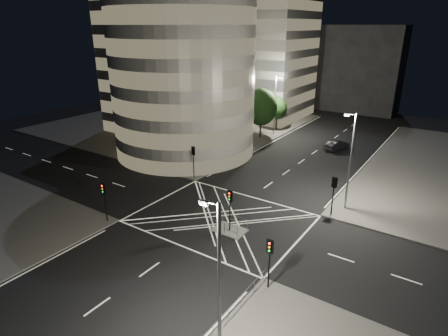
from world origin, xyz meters
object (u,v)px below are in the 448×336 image
Objects in this scene: traffic_signal_fr at (334,189)px; street_lamp_left_near at (214,126)px; traffic_signal_nr at (270,255)px; traffic_signal_island at (230,203)px; traffic_signal_nl at (104,195)px; street_lamp_right_far at (350,159)px; street_lamp_left_far at (275,103)px; central_island at (230,230)px; street_lamp_right_near at (218,282)px; sedan at (336,145)px; traffic_signal_fl at (193,156)px.

traffic_signal_fr is 0.40× the size of street_lamp_left_near.
traffic_signal_nr and traffic_signal_island have the same top height.
street_lamp_right_far reaches higher than traffic_signal_nl.
traffic_signal_island is at bearing 142.07° from traffic_signal_nr.
street_lamp_left_near is (-18.24, 5.20, 2.63)m from traffic_signal_fr.
street_lamp_left_near is 18.00m from street_lamp_left_far.
central_island is at bearing 0.00° from traffic_signal_island.
street_lamp_right_near is 2.21× the size of sedan.
traffic_signal_fr is at bearing -106.11° from street_lamp_right_far.
street_lamp_right_near is (18.87, -26.00, 0.00)m from street_lamp_left_near.
street_lamp_left_far is at bearing 109.95° from central_island.
street_lamp_right_near is (18.24, -7.20, 2.63)m from traffic_signal_nl.
traffic_signal_island is 0.40× the size of street_lamp_left_far.
street_lamp_right_near reaches higher than traffic_signal_nr.
street_lamp_left_near reaches higher than traffic_signal_island.
traffic_signal_island is at bearing 107.74° from sedan.
central_island is at bearing -49.73° from street_lamp_left_near.
street_lamp_right_near reaches higher than traffic_signal_nl.
traffic_signal_fr reaches higher than sedan.
traffic_signal_nl is at bearing -89.01° from street_lamp_left_far.
street_lamp_right_near is 42.85m from sedan.
street_lamp_right_near is at bearing 117.96° from sedan.
traffic_signal_fl is 0.40× the size of street_lamp_left_far.
central_island is 33.95m from street_lamp_left_far.
street_lamp_right_near is at bearing -88.25° from traffic_signal_fr.
street_lamp_left_near is at bearing 164.08° from traffic_signal_fr.
traffic_signal_fl is 5.86m from street_lamp_left_near.
traffic_signal_nr is 0.88× the size of sedan.
sedan is at bearing 89.46° from central_island.
traffic_signal_nl is 0.40× the size of street_lamp_left_far.
central_island is 0.30× the size of street_lamp_left_far.
street_lamp_right_near is (18.87, -44.00, 0.00)m from street_lamp_left_far.
street_lamp_left_far is 2.21× the size of sedan.
street_lamp_left_far reaches higher than central_island.
traffic_signal_fr is 22.27m from sedan.
central_island is at bearing 107.74° from sedan.
traffic_signal_island is at bearing 26.14° from traffic_signal_nl.
traffic_signal_island is at bearing 120.75° from street_lamp_right_near.
street_lamp_left_near is at bearing 91.94° from traffic_signal_nl.
traffic_signal_nl is 12.03m from traffic_signal_island.
traffic_signal_fr is 13.60m from traffic_signal_nr.
sedan is at bearing 100.62° from traffic_signal_nr.
street_lamp_right_near is at bearing -54.03° from street_lamp_left_near.
sedan reaches higher than central_island.
street_lamp_left_near is (-18.24, 18.80, 2.63)m from traffic_signal_nr.
sedan is at bearing 110.66° from street_lamp_right_far.
traffic_signal_nr is at bearing -45.87° from street_lamp_left_near.
street_lamp_left_near and street_lamp_left_far have the same top height.
traffic_signal_island is at bearing -129.33° from traffic_signal_fr.
street_lamp_left_far is at bearing 116.36° from traffic_signal_nr.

